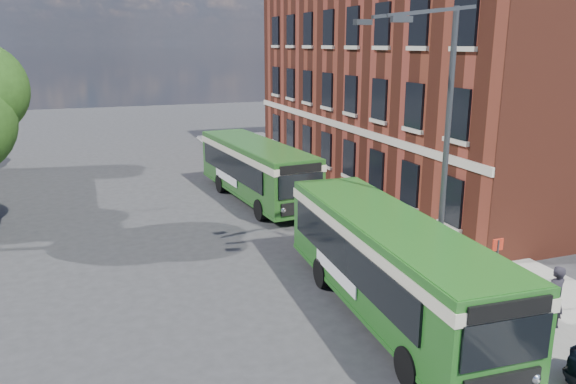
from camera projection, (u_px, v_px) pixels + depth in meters
name	position (u px, v px, depth m)	size (l,w,h in m)	color
ground	(268.00, 290.00, 18.64)	(120.00, 120.00, 0.00)	#2A2A2D
pavement	(350.00, 205.00, 28.21)	(6.00, 48.00, 0.15)	gray
kerb_line	(294.00, 212.00, 27.22)	(0.12, 48.00, 0.01)	beige
brick_office	(432.00, 61.00, 32.41)	(12.10, 26.00, 14.20)	maroon
street_lamp	(436.00, 150.00, 17.21)	(2.96, 2.38, 9.00)	#3B3D40
bus_stop_sign	(495.00, 272.00, 16.31)	(0.35, 0.08, 2.52)	#3B3D40
bus_front	(389.00, 258.00, 16.51)	(3.13, 10.83, 3.02)	#205A1C
bus_rear	(256.00, 166.00, 28.93)	(3.51, 10.58, 3.02)	#21511B
pedestrian_a	(554.00, 298.00, 15.60)	(0.69, 0.45, 1.88)	black
pedestrian_b	(508.00, 307.00, 15.14)	(0.87, 0.68, 1.79)	black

